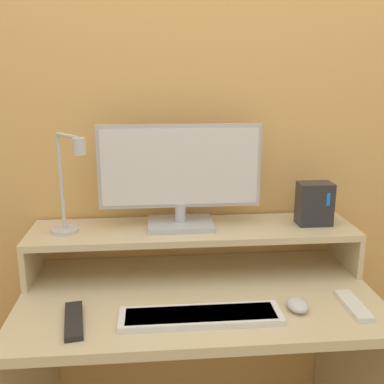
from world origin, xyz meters
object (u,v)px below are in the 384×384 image
Objects in this scene: remote_secondary at (353,306)px; desk_lamp at (68,190)px; mouse at (297,304)px; remote_control at (74,320)px; router_dock at (314,204)px; monitor at (180,174)px; keyboard at (201,316)px.

desk_lamp is at bearing 162.62° from remote_secondary.
mouse is (0.68, -0.26, -0.29)m from desk_lamp.
remote_secondary is at bearing 0.75° from remote_control.
desk_lamp is 0.82m from router_dock.
desk_lamp is (-0.36, -0.06, -0.03)m from monitor.
mouse is at bearing -115.72° from router_dock.
desk_lamp is 0.78m from mouse.
desk_lamp is 0.93m from remote_secondary.
remote_secondary is at bearing -33.37° from monitor.
mouse is 0.45× the size of remote_control.
desk_lamp is 3.81× the size of mouse.
desk_lamp reaches higher than router_dock.
monitor is 0.36m from desk_lamp.
monitor is 3.20× the size of remote_secondary.
remote_secondary is (0.49, -0.32, -0.33)m from monitor.
mouse is at bearing -44.45° from monitor.
desk_lamp reaches higher than remote_secondary.
keyboard is 2.69× the size of remote_secondary.
monitor is at bearing 177.96° from router_dock.
keyboard is (-0.43, -0.32, -0.22)m from router_dock.
router_dock is at bearing -2.04° from monitor.
monitor is 1.19× the size of keyboard.
desk_lamp is 0.41m from remote_control.
router_dock is 0.38m from remote_secondary.
mouse is at bearing -20.81° from desk_lamp.
router_dock is 0.39m from mouse.
router_dock is (0.46, -0.02, -0.11)m from monitor.
router_dock is 0.58m from keyboard.
monitor reaches higher than remote_secondary.
desk_lamp is at bearing 159.19° from mouse.
router_dock reaches higher than mouse.
mouse is (0.32, -0.31, -0.32)m from monitor.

